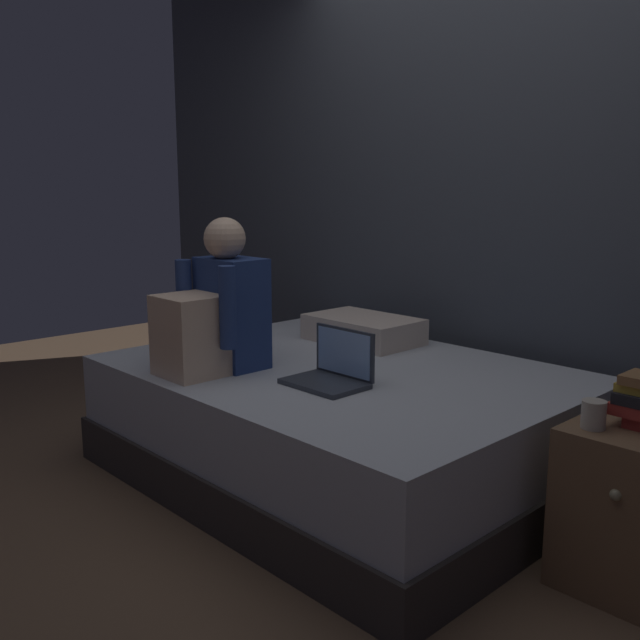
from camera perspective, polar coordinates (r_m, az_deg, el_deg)
The scene contains 7 objects.
ground_plane at distance 2.93m, azimuth 0.17°, elevation -15.23°, with size 8.00×8.00×0.00m, color brown.
wall_back at distance 3.57m, azimuth 14.56°, elevation 11.53°, with size 5.60×0.10×2.70m, color #424751.
bed at distance 3.16m, azimuth 1.62°, elevation -8.35°, with size 2.00×1.50×0.50m.
person_sitting at distance 3.02m, azimuth -8.54°, elevation 0.58°, with size 0.39×0.44×0.66m.
laptop at distance 2.81m, azimuth 1.03°, elevation -4.15°, with size 0.32×0.23×0.22m.
pillow at distance 3.57m, azimuth 3.55°, elevation -0.76°, with size 0.56×0.36×0.13m, color beige.
mug at distance 2.38m, azimuth 21.42°, elevation -7.19°, with size 0.08×0.08×0.09m, color #BCB2A3.
Camera 1 is at (1.90, -1.82, 1.29)m, focal length 39.23 mm.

